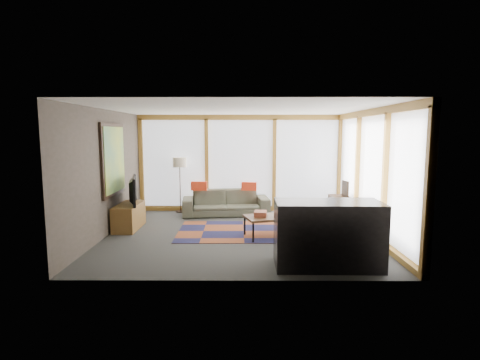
{
  "coord_description": "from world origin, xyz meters",
  "views": [
    {
      "loc": [
        0.05,
        -7.67,
        2.12
      ],
      "look_at": [
        0.0,
        0.4,
        1.1
      ],
      "focal_mm": 28.0,
      "sensor_mm": 36.0,
      "label": 1
    }
  ],
  "objects_px": {
    "sofa": "(226,202)",
    "bar_counter": "(328,234)",
    "bookshelf": "(349,215)",
    "floor_lamp": "(180,185)",
    "coffee_table": "(277,226)",
    "tv_console": "(129,216)",
    "television": "(130,190)"
  },
  "relations": [
    {
      "from": "coffee_table",
      "to": "television",
      "type": "distance_m",
      "value": 3.34
    },
    {
      "from": "tv_console",
      "to": "floor_lamp",
      "type": "bearing_deg",
      "value": 64.47
    },
    {
      "from": "television",
      "to": "bookshelf",
      "type": "bearing_deg",
      "value": -104.51
    },
    {
      "from": "sofa",
      "to": "bookshelf",
      "type": "height_order",
      "value": "sofa"
    },
    {
      "from": "coffee_table",
      "to": "bar_counter",
      "type": "bearing_deg",
      "value": -69.91
    },
    {
      "from": "bookshelf",
      "to": "television",
      "type": "xyz_separation_m",
      "value": [
        -4.87,
        -0.03,
        0.56
      ]
    },
    {
      "from": "tv_console",
      "to": "television",
      "type": "distance_m",
      "value": 0.58
    },
    {
      "from": "sofa",
      "to": "coffee_table",
      "type": "xyz_separation_m",
      "value": [
        1.15,
        -2.06,
        -0.11
      ]
    },
    {
      "from": "bar_counter",
      "to": "bookshelf",
      "type": "bearing_deg",
      "value": 67.57
    },
    {
      "from": "bookshelf",
      "to": "tv_console",
      "type": "bearing_deg",
      "value": -179.54
    },
    {
      "from": "floor_lamp",
      "to": "coffee_table",
      "type": "distance_m",
      "value": 3.43
    },
    {
      "from": "floor_lamp",
      "to": "sofa",
      "type": "bearing_deg",
      "value": -15.75
    },
    {
      "from": "floor_lamp",
      "to": "bookshelf",
      "type": "xyz_separation_m",
      "value": [
        4.05,
        -1.74,
        -0.44
      ]
    },
    {
      "from": "floor_lamp",
      "to": "bar_counter",
      "type": "height_order",
      "value": "floor_lamp"
    },
    {
      "from": "television",
      "to": "bar_counter",
      "type": "height_order",
      "value": "television"
    },
    {
      "from": "floor_lamp",
      "to": "coffee_table",
      "type": "xyz_separation_m",
      "value": [
        2.39,
        -2.41,
        -0.52
      ]
    },
    {
      "from": "floor_lamp",
      "to": "bar_counter",
      "type": "bearing_deg",
      "value": -53.88
    },
    {
      "from": "bar_counter",
      "to": "television",
      "type": "bearing_deg",
      "value": 149.05
    },
    {
      "from": "floor_lamp",
      "to": "television",
      "type": "bearing_deg",
      "value": -114.92
    },
    {
      "from": "floor_lamp",
      "to": "bookshelf",
      "type": "relative_size",
      "value": 0.63
    },
    {
      "from": "sofa",
      "to": "tv_console",
      "type": "distance_m",
      "value": 2.53
    },
    {
      "from": "sofa",
      "to": "bar_counter",
      "type": "height_order",
      "value": "bar_counter"
    },
    {
      "from": "sofa",
      "to": "coffee_table",
      "type": "distance_m",
      "value": 2.36
    },
    {
      "from": "coffee_table",
      "to": "bar_counter",
      "type": "relative_size",
      "value": 0.79
    },
    {
      "from": "bookshelf",
      "to": "television",
      "type": "distance_m",
      "value": 4.9
    },
    {
      "from": "coffee_table",
      "to": "tv_console",
      "type": "height_order",
      "value": "tv_console"
    },
    {
      "from": "floor_lamp",
      "to": "bookshelf",
      "type": "bearing_deg",
      "value": -23.29
    },
    {
      "from": "bar_counter",
      "to": "sofa",
      "type": "bearing_deg",
      "value": 115.9
    },
    {
      "from": "coffee_table",
      "to": "bookshelf",
      "type": "xyz_separation_m",
      "value": [
        1.66,
        0.66,
        0.08
      ]
    },
    {
      "from": "bookshelf",
      "to": "bar_counter",
      "type": "bearing_deg",
      "value": -113.14
    },
    {
      "from": "coffee_table",
      "to": "bar_counter",
      "type": "height_order",
      "value": "bar_counter"
    },
    {
      "from": "tv_console",
      "to": "television",
      "type": "bearing_deg",
      "value": 21.54
    }
  ]
}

